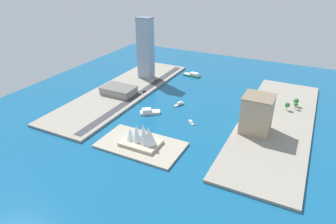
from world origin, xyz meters
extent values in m
plane|color=#145684|center=(0.00, 0.00, 0.00)|extent=(440.00, 440.00, 0.00)
cube|color=gray|center=(-95.26, 0.00, 1.27)|extent=(70.00, 240.00, 2.54)
cube|color=gray|center=(95.26, 0.00, 1.27)|extent=(70.00, 240.00, 2.54)
cube|color=#A89E89|center=(8.39, 98.18, 1.00)|extent=(77.39, 44.18, 2.00)
cube|color=#38383D|center=(69.84, 0.00, 2.62)|extent=(9.36, 228.00, 0.15)
cube|color=white|center=(-16.06, 37.61, 0.50)|extent=(9.31, 8.61, 1.00)
cone|color=white|center=(-20.01, 41.05, 0.50)|extent=(1.26, 1.26, 0.90)
cube|color=white|center=(-15.17, 36.83, 1.64)|extent=(4.92, 4.67, 1.29)
cube|color=beige|center=(-16.06, 37.61, 1.05)|extent=(8.94, 8.27, 0.10)
cylinder|color=silver|center=(-16.44, 37.93, 5.44)|extent=(0.24, 0.24, 8.90)
cube|color=silver|center=(33.37, 37.75, 1.27)|extent=(22.97, 19.98, 2.54)
cone|color=silver|center=(23.94, 31.01, 1.27)|extent=(3.19, 3.19, 2.29)
cube|color=white|center=(36.39, 39.91, 4.17)|extent=(12.24, 11.72, 3.25)
cube|color=beige|center=(33.37, 37.75, 2.59)|extent=(22.05, 19.18, 0.10)
cube|color=#999EA3|center=(13.62, 4.35, 0.62)|extent=(8.73, 14.67, 1.23)
cone|color=#999EA3|center=(16.44, 11.31, 0.62)|extent=(1.44, 1.44, 1.11)
cube|color=white|center=(13.20, 3.31, 2.49)|extent=(5.03, 7.57, 2.50)
cube|color=beige|center=(13.62, 4.35, 1.28)|extent=(8.38, 14.08, 0.10)
cube|color=#2D8C4C|center=(38.54, -94.24, 1.19)|extent=(26.06, 11.19, 2.38)
cone|color=#2D8C4C|center=(51.80, -95.48, 1.19)|extent=(2.34, 2.34, 2.15)
cube|color=white|center=(34.61, -93.88, 3.99)|extent=(12.52, 8.42, 3.21)
cube|color=beige|center=(38.54, -94.24, 2.43)|extent=(25.02, 10.74, 0.10)
cube|color=#8C9EB2|center=(92.61, -55.11, 43.63)|extent=(19.77, 14.72, 82.17)
cube|color=slate|center=(92.61, -55.11, 85.12)|extent=(20.56, 15.31, 0.80)
cube|color=tan|center=(-78.99, 27.75, 20.52)|extent=(27.16, 26.95, 35.96)
cube|color=#7C6B55|center=(-78.99, 27.75, 38.90)|extent=(28.24, 28.03, 0.80)
cube|color=gray|center=(92.89, 12.63, 6.68)|extent=(39.85, 26.43, 8.27)
cube|color=slate|center=(92.89, 12.63, 11.22)|extent=(41.44, 27.49, 0.80)
cylinder|color=black|center=(68.11, -8.03, 3.01)|extent=(0.28, 0.65, 0.64)
cylinder|color=black|center=(66.42, -7.95, 3.01)|extent=(0.28, 0.65, 0.64)
cylinder|color=black|center=(68.29, -4.50, 3.01)|extent=(0.28, 0.65, 0.64)
cylinder|color=black|center=(66.59, -4.42, 3.01)|extent=(0.28, 0.65, 0.64)
cube|color=black|center=(67.35, -6.22, 3.29)|extent=(2.14, 5.14, 0.75)
cube|color=#262D38|center=(67.36, -5.97, 3.97)|extent=(1.81, 2.91, 0.61)
cylinder|color=black|center=(72.29, -45.14, 3.01)|extent=(0.28, 0.65, 0.64)
cylinder|color=black|center=(73.92, -45.21, 3.01)|extent=(0.28, 0.65, 0.64)
cylinder|color=black|center=(72.13, -48.68, 3.01)|extent=(0.28, 0.65, 0.64)
cylinder|color=black|center=(73.77, -48.76, 3.01)|extent=(0.28, 0.65, 0.64)
cube|color=red|center=(73.03, -46.95, 3.28)|extent=(2.06, 5.14, 0.73)
cube|color=#262D38|center=(73.02, -47.20, 3.96)|extent=(1.74, 2.91, 0.62)
cylinder|color=black|center=(63.92, -19.76, 5.29)|extent=(0.18, 0.18, 5.50)
cube|color=black|center=(63.92, -19.76, 8.54)|extent=(0.36, 0.36, 1.00)
sphere|color=red|center=(63.92, -19.76, 8.89)|extent=(0.24, 0.24, 0.24)
sphere|color=yellow|center=(63.92, -19.76, 8.54)|extent=(0.24, 0.24, 0.24)
sphere|color=green|center=(63.92, -19.76, 8.19)|extent=(0.24, 0.24, 0.24)
cube|color=#BCAD93|center=(8.39, 98.18, 3.50)|extent=(35.45, 23.91, 3.00)
cone|color=white|center=(-0.92, 98.18, 13.67)|extent=(12.62, 10.81, 18.41)
cone|color=white|center=(4.43, 98.18, 14.31)|extent=(14.08, 11.42, 20.12)
cone|color=white|center=(11.93, 98.18, 12.90)|extent=(12.65, 10.78, 17.01)
cone|color=white|center=(19.17, 98.18, 10.05)|extent=(13.00, 11.77, 11.57)
cylinder|color=brown|center=(-108.71, -48.31, 4.71)|extent=(0.50, 0.50, 4.34)
sphere|color=#2D7233|center=(-108.71, -48.31, 9.19)|extent=(5.79, 5.79, 5.79)
cylinder|color=brown|center=(-109.47, -40.25, 4.57)|extent=(0.50, 0.50, 4.06)
sphere|color=#2D7233|center=(-109.47, -40.25, 8.39)|extent=(4.49, 4.49, 4.49)
cylinder|color=brown|center=(-101.12, -33.33, 4.71)|extent=(0.50, 0.50, 4.34)
sphere|color=#2D7233|center=(-101.12, -33.33, 9.08)|extent=(5.49, 5.49, 5.49)
camera|label=1|loc=(-116.66, 290.95, 151.19)|focal=31.79mm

